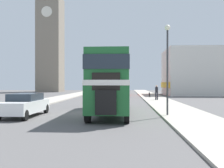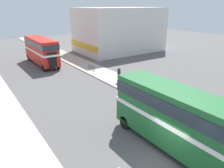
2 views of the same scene
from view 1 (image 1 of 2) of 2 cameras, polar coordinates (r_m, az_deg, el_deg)
name	(u,v)px [view 1 (image 1 of 2)]	position (r m, az deg, el deg)	size (l,w,h in m)	color
ground_plane	(89,113)	(18.48, -5.34, -6.61)	(120.00, 120.00, 0.00)	#565454
sidewalk_right	(182,113)	(18.69, 15.71, -6.35)	(3.50, 120.00, 0.12)	#A8A093
double_decker_bus	(112,80)	(18.10, 0.00, 0.97)	(2.45, 10.88, 4.09)	#1E602D
bus_distant	(120,82)	(45.16, 1.86, 0.49)	(2.44, 9.87, 4.10)	red
car_parked_near	(25,105)	(17.42, -19.28, -4.45)	(1.83, 4.66, 1.50)	white
pedestrian_walking	(157,92)	(31.53, 10.16, -1.70)	(0.37, 0.37, 1.83)	#282833
bicycle_on_pavement	(149,95)	(37.62, 8.56, -2.42)	(0.05, 1.76, 0.78)	black
street_lamp	(167,56)	(16.67, 12.56, 6.28)	(0.36, 0.36, 5.86)	#38383D
church_tower	(50,24)	(67.64, -13.90, 13.14)	(6.17, 6.17, 34.03)	gray
shop_building_block	(209,72)	(49.62, 21.38, 2.53)	(16.29, 10.68, 8.47)	silver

